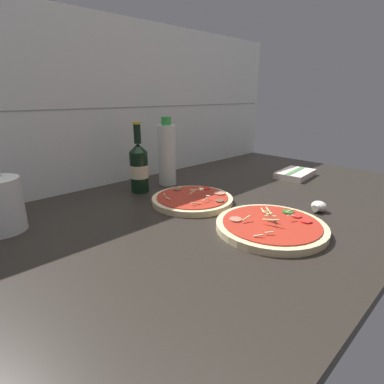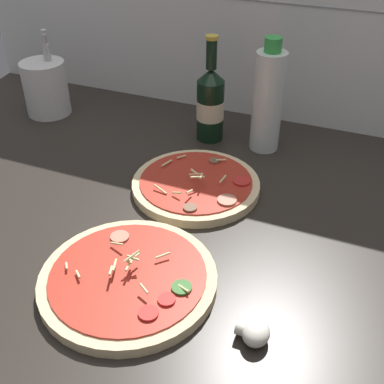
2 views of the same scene
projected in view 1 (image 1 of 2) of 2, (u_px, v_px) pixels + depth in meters
counter_slab at (223, 210)px, 90.01cm from camera, size 160.00×90.00×2.50cm
tile_backsplash at (133, 107)px, 112.21cm from camera, size 160.00×1.13×60.00cm
pizza_near at (271, 226)px, 73.71cm from camera, size 27.01×27.01×5.30cm
pizza_far at (193, 199)px, 92.49cm from camera, size 24.89×24.89×4.95cm
beer_bottle at (139, 167)px, 100.99cm from camera, size 6.17×6.17×23.61cm
oil_bottle at (167, 154)px, 108.92cm from camera, size 6.43×6.43×24.60cm
mushroom_left at (319, 206)px, 85.24cm from camera, size 4.61×4.39×3.07cm
dish_towel at (295, 174)px, 121.74cm from camera, size 18.54×12.91×2.56cm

